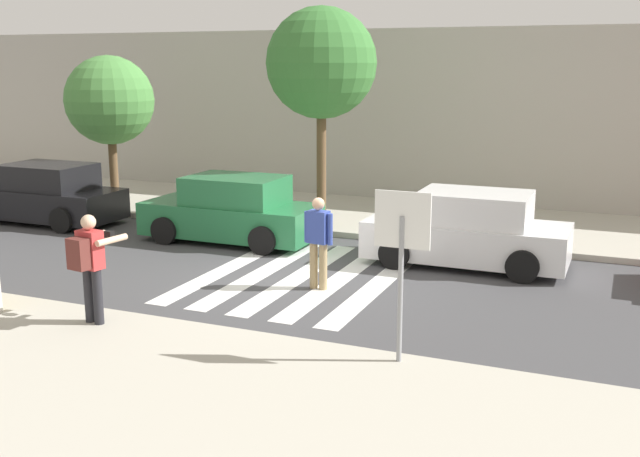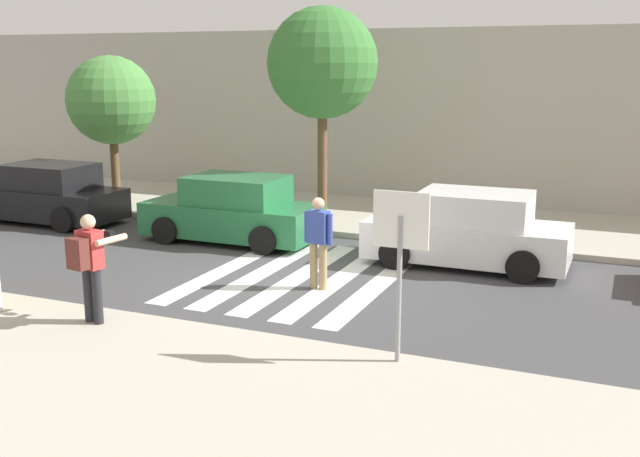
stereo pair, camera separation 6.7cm
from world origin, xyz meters
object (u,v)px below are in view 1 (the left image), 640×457
parked_car_green (232,211)px  street_tree_center (321,64)px  photographer_with_backpack (90,259)px  pedestrian_crossing (318,238)px  parked_car_black (46,195)px  parked_car_white (468,231)px  street_tree_west (110,101)px  stop_sign (402,239)px

parked_car_green → street_tree_center: size_ratio=0.77×
photographer_with_backpack → pedestrian_crossing: photographer_with_backpack is taller
photographer_with_backpack → parked_car_black: photographer_with_backpack is taller
photographer_with_backpack → street_tree_center: bearing=87.1°
parked_car_black → parked_car_white: bearing=0.0°
parked_car_white → street_tree_west: (-10.52, 2.12, 2.35)m
photographer_with_backpack → parked_car_black: 8.96m
stop_sign → parked_car_green: bearing=135.2°
parked_car_black → parked_car_green: (5.54, 0.00, 0.00)m
photographer_with_backpack → parked_car_green: size_ratio=0.42×
stop_sign → parked_car_green: stop_sign is taller
parked_car_green → street_tree_center: 4.20m
pedestrian_crossing → street_tree_west: size_ratio=0.41×
pedestrian_crossing → parked_car_green: (-3.33, 2.72, -0.25)m
parked_car_green → pedestrian_crossing: bearing=-39.2°
photographer_with_backpack → street_tree_west: 10.37m
stop_sign → pedestrian_crossing: 4.02m
stop_sign → parked_car_black: stop_sign is taller
pedestrian_crossing → street_tree_center: (-1.95, 4.84, 3.11)m
parked_car_black → street_tree_west: (0.55, 2.12, 2.35)m
stop_sign → street_tree_center: (-4.42, 7.89, 2.24)m
photographer_with_backpack → street_tree_center: size_ratio=0.32×
parked_car_white → stop_sign: bearing=-87.4°
pedestrian_crossing → parked_car_black: (-8.86, 2.72, -0.25)m
pedestrian_crossing → parked_car_green: bearing=140.8°
street_tree_center → parked_car_black: bearing=-163.0°
photographer_with_backpack → parked_car_white: bearing=53.4°
pedestrian_crossing → photographer_with_backpack: bearing=-124.5°
stop_sign → street_tree_west: bearing=143.8°
stop_sign → parked_car_black: 12.77m
pedestrian_crossing → street_tree_center: size_ratio=0.32×
pedestrian_crossing → stop_sign: bearing=-51.0°
pedestrian_crossing → parked_car_black: pedestrian_crossing is taller
parked_car_black → parked_car_green: bearing=0.0°
parked_car_black → parked_car_white: (11.07, 0.00, 0.00)m
parked_car_green → street_tree_center: (1.38, 2.12, 3.36)m
photographer_with_backpack → street_tree_west: street_tree_west is taller
stop_sign → street_tree_west: 13.42m
parked_car_black → street_tree_center: street_tree_center is taller
pedestrian_crossing → street_tree_center: 6.07m
photographer_with_backpack → parked_car_black: bearing=136.5°
stop_sign → street_tree_west: (-10.79, 7.89, 1.23)m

